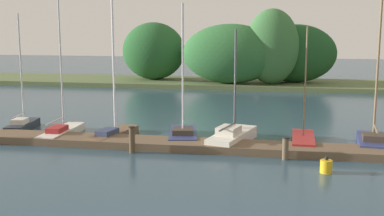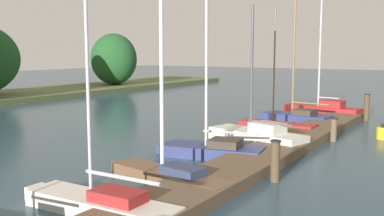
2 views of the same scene
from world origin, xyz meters
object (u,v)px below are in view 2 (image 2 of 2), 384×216
(sailboat_1, at_px, (97,200))
(sailboat_6, at_px, (295,115))
(sailboat_3, at_px, (211,147))
(mooring_piling_2, at_px, (334,129))
(sailboat_2, at_px, (167,169))
(mooring_piling_3, at_px, (367,107))
(channel_buoy_0, at_px, (382,133))
(mooring_piling_1, at_px, (275,161))
(sailboat_7, at_px, (321,109))
(sailboat_5, at_px, (275,126))
(sailboat_4, at_px, (255,136))

(sailboat_1, xyz_separation_m, sailboat_6, (15.32, 0.72, 0.07))
(sailboat_3, distance_m, mooring_piling_2, 5.84)
(sailboat_2, distance_m, mooring_piling_3, 15.26)
(sailboat_1, relative_size, mooring_piling_2, 7.67)
(sailboat_2, xyz_separation_m, channel_buoy_0, (10.06, -3.98, -0.13))
(mooring_piling_1, bearing_deg, mooring_piling_2, 1.17)
(sailboat_2, xyz_separation_m, sailboat_6, (12.56, 0.70, -0.01))
(sailboat_2, bearing_deg, sailboat_7, -79.29)
(sailboat_1, relative_size, sailboat_2, 0.99)
(sailboat_1, height_order, mooring_piling_3, sailboat_1)
(channel_buoy_0, bearing_deg, mooring_piling_1, 169.85)
(sailboat_1, height_order, sailboat_5, sailboat_1)
(sailboat_6, height_order, mooring_piling_2, sailboat_6)
(sailboat_4, height_order, sailboat_6, sailboat_6)
(sailboat_1, bearing_deg, channel_buoy_0, -108.43)
(channel_buoy_0, bearing_deg, sailboat_1, 162.87)
(sailboat_5, bearing_deg, mooring_piling_2, 164.91)
(sailboat_2, xyz_separation_m, sailboat_3, (3.45, 0.57, -0.07))
(mooring_piling_3, relative_size, channel_buoy_0, 2.14)
(sailboat_2, bearing_deg, sailboat_1, 100.64)
(sailboat_5, xyz_separation_m, channel_buoy_0, (0.72, -4.51, 0.00))
(sailboat_4, xyz_separation_m, sailboat_6, (6.54, 0.64, -0.00))
(sailboat_1, xyz_separation_m, sailboat_7, (18.18, 0.19, 0.10))
(sailboat_3, bearing_deg, mooring_piling_3, -115.23)
(sailboat_3, relative_size, channel_buoy_0, 10.03)
(mooring_piling_1, bearing_deg, channel_buoy_0, -10.15)
(sailboat_6, xyz_separation_m, mooring_piling_3, (2.51, -3.05, 0.33))
(sailboat_5, distance_m, channel_buoy_0, 4.57)
(mooring_piling_1, xyz_separation_m, channel_buoy_0, (8.28, -1.48, -0.34))
(mooring_piling_3, bearing_deg, sailboat_3, 165.88)
(mooring_piling_2, bearing_deg, sailboat_7, 20.01)
(sailboat_3, height_order, sailboat_6, sailboat_6)
(sailboat_2, distance_m, channel_buoy_0, 10.81)
(sailboat_3, relative_size, sailboat_6, 0.85)
(sailboat_3, distance_m, sailboat_5, 5.89)
(sailboat_4, relative_size, sailboat_6, 0.69)
(sailboat_1, height_order, mooring_piling_2, sailboat_1)
(sailboat_3, relative_size, sailboat_5, 1.20)
(sailboat_6, bearing_deg, sailboat_2, 98.54)
(sailboat_4, relative_size, mooring_piling_2, 5.63)
(sailboat_2, bearing_deg, mooring_piling_1, -134.41)
(sailboat_1, xyz_separation_m, sailboat_3, (6.21, 0.60, 0.01))
(mooring_piling_1, height_order, mooring_piling_2, mooring_piling_1)
(sailboat_4, height_order, mooring_piling_3, sailboat_4)
(sailboat_1, distance_m, mooring_piling_3, 17.99)
(sailboat_4, bearing_deg, sailboat_1, 104.52)
(sailboat_3, xyz_separation_m, sailboat_5, (5.89, -0.04, -0.07))
(sailboat_2, distance_m, mooring_piling_2, 8.82)
(mooring_piling_2, height_order, mooring_piling_3, mooring_piling_3)
(sailboat_7, bearing_deg, sailboat_4, 99.68)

